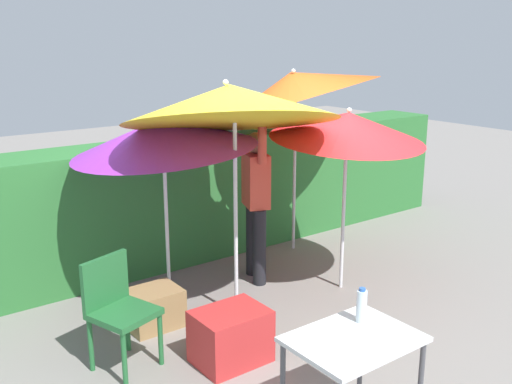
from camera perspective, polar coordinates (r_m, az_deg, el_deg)
The scene contains 12 objects.
ground_plane at distance 5.81m, azimuth 1.80°, elevation -11.17°, with size 24.00×24.00×0.00m, color gray.
hedge_row at distance 6.92m, azimuth -7.16°, elevation -0.67°, with size 8.00×0.70×1.41m, color #2D7033.
umbrella_rainbow at distance 5.85m, azimuth 8.88°, elevation 6.31°, with size 1.54×1.55×1.90m.
umbrella_orange at distance 5.12m, azimuth -2.51°, elevation 8.53°, with size 1.95×1.91×2.44m.
umbrella_yellow at distance 5.61m, azimuth -8.96°, elevation 5.52°, with size 1.79×1.77×1.90m.
umbrella_navy at distance 6.86m, azimuth 3.75°, elevation 10.12°, with size 2.04×1.95×2.55m.
person_vendor at distance 6.15m, azimuth -0.01°, elevation -0.34°, with size 0.33×0.55×1.88m.
chair_plastic at distance 4.80m, azimuth -13.25°, elevation -10.67°, with size 0.55×0.55×0.89m.
cooler_box at distance 4.86m, azimuth -2.46°, elevation -13.78°, with size 0.57×0.43×0.44m, color red.
crate_cardboard at distance 5.48m, azimuth -9.87°, elevation -11.01°, with size 0.47×0.38×0.35m, color #9E7A4C.
folding_table at distance 3.90m, azimuth 9.40°, elevation -14.81°, with size 0.80×0.60×0.72m.
bottle_water at distance 4.00m, azimuth 10.18°, elevation -10.78°, with size 0.07×0.07×0.24m.
Camera 1 is at (-3.25, -4.07, 2.56)m, focal length 41.35 mm.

